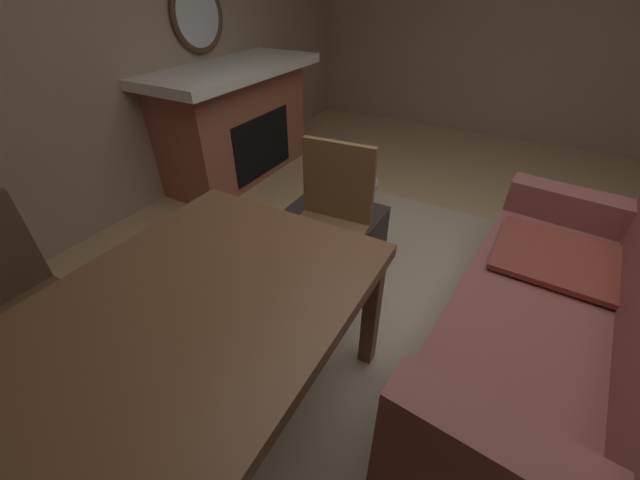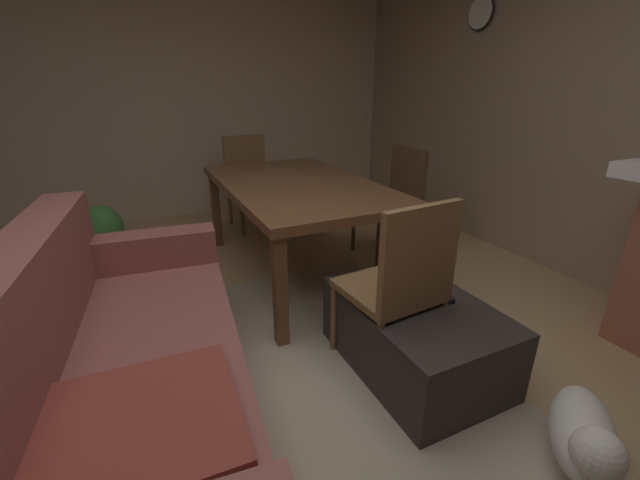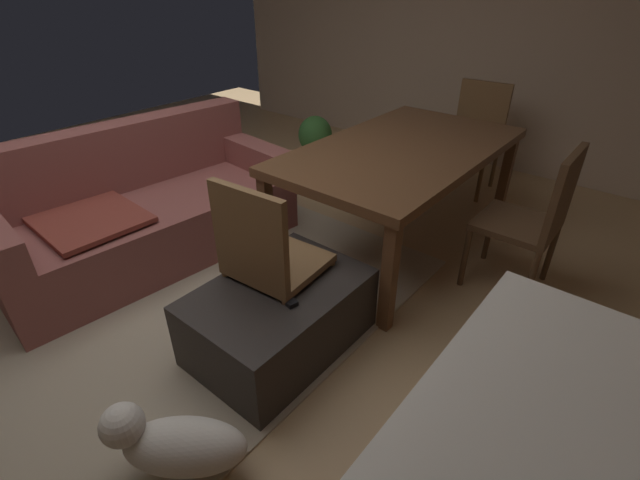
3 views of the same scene
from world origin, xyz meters
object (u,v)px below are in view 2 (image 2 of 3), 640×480
dining_chair_south (396,196)px  potted_plant (102,234)px  dining_chair_west (401,280)px  dining_table (297,191)px  ottoman_coffee_table (414,335)px  tv_remote (438,301)px  dining_chair_east (249,176)px  small_dog (584,435)px  couch (117,384)px  wall_clock (481,12)px

dining_chair_south → potted_plant: dining_chair_south is taller
dining_chair_west → dining_table: bearing=0.3°
dining_table → ottoman_coffee_table: bearing=-175.6°
tv_remote → dining_chair_south: bearing=-13.5°
tv_remote → dining_chair_south: size_ratio=0.17×
dining_chair_east → small_dog: 3.45m
couch → tv_remote: bearing=-95.7°
dining_table → wall_clock: 2.30m
dining_table → dining_chair_south: dining_chair_south is taller
tv_remote → small_dog: 0.77m
potted_plant → wall_clock: 3.71m
dining_table → small_dog: bearing=-172.3°
ottoman_coffee_table → dining_chair_south: (1.34, -0.81, 0.33)m
ottoman_coffee_table → tv_remote: (-0.04, -0.09, 0.21)m
couch → potted_plant: size_ratio=3.83×
couch → dining_chair_east: size_ratio=2.18×
couch → ottoman_coffee_table: size_ratio=2.22×
couch → dining_chair_south: 2.52m
dining_table → wall_clock: (0.25, -1.86, 1.33)m
couch → potted_plant: couch is taller
wall_clock → dining_chair_east: bearing=60.3°
dining_chair_east → small_dog: (-3.42, -0.29, -0.34)m
wall_clock → dining_chair_west: bearing=130.0°
ottoman_coffee_table → potted_plant: (2.08, 1.50, 0.10)m
tv_remote → couch: bearing=98.3°
couch → dining_chair_east: dining_chair_east is taller
couch → dining_table: size_ratio=1.10×
dining_table → wall_clock: bearing=-82.4°
tv_remote → potted_plant: (2.13, 1.59, -0.11)m
couch → wall_clock: wall_clock is taller
ottoman_coffee_table → dining_chair_west: dining_chair_west is taller
couch → small_dog: bearing=-119.3°
dining_table → dining_chair_west: size_ratio=1.97×
tv_remote → dining_chair_east: size_ratio=0.17×
dining_chair_west → potted_plant: (2.05, 1.40, -0.23)m
ottoman_coffee_table → dining_chair_west: bearing=74.0°
dining_table → tv_remote: bearing=-172.0°
tv_remote → potted_plant: potted_plant is taller
small_dog → wall_clock: size_ratio=1.84×
potted_plant → wall_clock: wall_clock is taller
couch → potted_plant: bearing=3.4°
dining_chair_east → couch: bearing=153.4°
dining_table → wall_clock: wall_clock is taller
couch → dining_table: bearing=-46.0°
ottoman_coffee_table → wall_clock: (1.58, -1.76, 1.81)m
dining_chair_west → potted_plant: bearing=34.3°
couch → dining_chair_east: (2.54, -1.27, 0.21)m
dining_chair_west → small_dog: (-0.80, -0.28, -0.34)m
dining_chair_east → tv_remote: bearing=-175.8°
couch → small_dog: 1.80m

